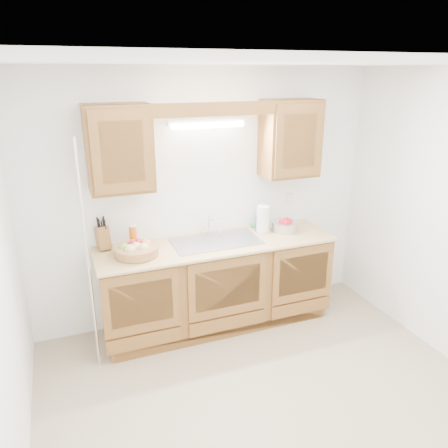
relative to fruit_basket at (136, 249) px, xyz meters
name	(u,v)px	position (x,y,z in m)	size (l,w,h in m)	color
room	(275,254)	(0.77, -1.15, 0.30)	(3.52, 3.50, 2.50)	tan
base_cabinets	(216,284)	(0.77, 0.05, -0.51)	(2.20, 0.60, 0.86)	brown
countertop	(217,244)	(0.77, 0.03, -0.07)	(2.30, 0.63, 0.04)	tan
upper_cabinet_left	(119,149)	(-0.06, 0.18, 0.87)	(0.55, 0.33, 0.75)	brown
upper_cabinet_right	(290,138)	(1.60, 0.18, 0.87)	(0.55, 0.33, 0.75)	brown
valance	(216,109)	(0.77, 0.04, 1.19)	(2.20, 0.05, 0.12)	brown
fluorescent_fixture	(207,123)	(0.77, 0.26, 1.04)	(0.76, 0.08, 0.08)	white
sink	(216,248)	(0.77, 0.05, -0.13)	(0.84, 0.46, 0.36)	#9E9EA3
wire_shelf_pole	(88,261)	(-0.43, -0.22, 0.05)	(0.03, 0.03, 2.00)	silver
outlet_plate	(289,199)	(1.72, 0.34, 0.20)	(0.08, 0.01, 0.12)	white
fruit_basket	(136,249)	(0.00, 0.00, 0.00)	(0.47, 0.47, 0.12)	#A57C42
knife_block	(103,237)	(-0.26, 0.26, 0.06)	(0.14, 0.19, 0.31)	brown
orange_canister	(133,236)	(0.01, 0.22, 0.05)	(0.07, 0.07, 0.21)	#D05E0B
soap_bottle	(259,221)	(1.31, 0.22, 0.03)	(0.08, 0.08, 0.18)	blue
sponge	(256,226)	(1.31, 0.29, -0.05)	(0.13, 0.11, 0.02)	#CC333F
paper_towel	(263,219)	(1.31, 0.14, 0.08)	(0.16, 0.16, 0.32)	silver
apple_bowl	(285,225)	(1.53, 0.08, 0.01)	(0.27, 0.27, 0.14)	silver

